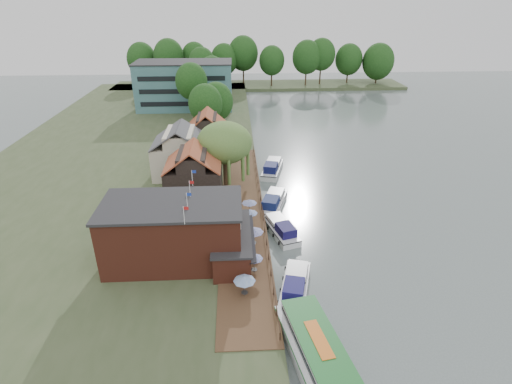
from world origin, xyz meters
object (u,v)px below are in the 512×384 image
object	(u,v)px
cottage_c	(208,133)
cruiser_2	(273,200)
cruiser_0	(295,282)
cruiser_3	(272,166)
pub	(191,231)
swan	(319,312)
umbrella_0	(245,286)
umbrella_5	(249,207)
umbrella_3	(254,236)
cottage_a	(194,174)
cruiser_1	(281,227)
hotel_block	(185,85)
umbrella_1	(254,263)
cottage_b	(181,150)
umbrella_2	(247,249)
tour_boat	(321,359)
willow	(225,155)
umbrella_4	(249,217)

from	to	relation	value
cottage_c	cruiser_2	size ratio (longest dim) A/B	0.88
cruiser_0	cruiser_3	xyz separation A→B (m)	(0.50, 32.15, 0.06)
pub	swan	distance (m)	16.39
umbrella_0	umbrella_5	distance (m)	16.70
umbrella_3	pub	bearing A→B (deg)	-162.72
umbrella_0	umbrella_3	xyz separation A→B (m)	(1.36, 9.14, 0.00)
cottage_a	umbrella_0	world-z (taller)	cottage_a
pub	cruiser_1	bearing A→B (deg)	29.97
pub	cottage_a	size ratio (longest dim) A/B	2.33
hotel_block	umbrella_5	xyz separation A→B (m)	(14.90, -61.27, -4.86)
cruiser_0	swan	distance (m)	4.15
umbrella_1	swan	world-z (taller)	umbrella_1
umbrella_5	cruiser_0	world-z (taller)	umbrella_5
cottage_b	umbrella_3	world-z (taller)	cottage_b
umbrella_1	umbrella_2	size ratio (longest dim) A/B	1.00
umbrella_0	umbrella_2	xyz separation A→B (m)	(0.44, 6.58, 0.00)
umbrella_1	cruiser_1	xyz separation A→B (m)	(3.99, 9.50, -1.21)
cottage_b	umbrella_3	size ratio (longest dim) A/B	3.94
cruiser_1	cruiser_3	distance (m)	20.65
cruiser_2	umbrella_0	bearing A→B (deg)	-85.43
cruiser_0	swan	bearing A→B (deg)	-47.24
swan	hotel_block	bearing A→B (deg)	104.81
cottage_c	tour_boat	world-z (taller)	cottage_c
umbrella_0	tour_boat	distance (m)	10.61
cruiser_2	swan	world-z (taller)	cruiser_2
umbrella_2	cruiser_1	size ratio (longest dim) A/B	0.26
cottage_b	umbrella_0	size ratio (longest dim) A/B	4.04
cottage_c	hotel_block	bearing A→B (deg)	102.20
pub	willow	size ratio (longest dim) A/B	1.92
umbrella_3	umbrella_5	world-z (taller)	same
cottage_c	cruiser_0	world-z (taller)	cottage_c
pub	cruiser_1	distance (m)	13.07
pub	cottage_c	size ratio (longest dim) A/B	2.35
willow	umbrella_4	xyz separation A→B (m)	(3.31, -13.12, -3.93)
hotel_block	tour_boat	distance (m)	89.03
umbrella_3	umbrella_0	bearing A→B (deg)	-98.43
cruiser_2	cruiser_3	xyz separation A→B (m)	(1.05, 13.07, 0.02)
pub	umbrella_1	distance (m)	7.98
cottage_c	umbrella_5	size ratio (longest dim) A/B	3.58
willow	umbrella_0	xyz separation A→B (m)	(2.25, -26.93, -3.93)
hotel_block	cruiser_3	distance (m)	48.64
willow	cruiser_3	world-z (taller)	willow
umbrella_0	umbrella_5	world-z (taller)	same
umbrella_3	umbrella_4	world-z (taller)	same
willow	tour_boat	size ratio (longest dim) A/B	0.73
cottage_a	cruiser_1	size ratio (longest dim) A/B	0.95
pub	umbrella_4	xyz separation A→B (m)	(6.81, 6.88, -2.36)
willow	umbrella_5	distance (m)	11.51
cruiser_2	cruiser_3	size ratio (longest dim) A/B	0.98
pub	umbrella_1	xyz separation A→B (m)	(6.90, -3.22, -2.36)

